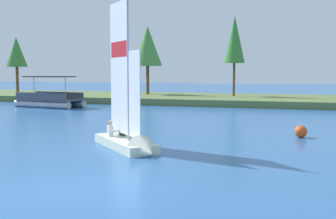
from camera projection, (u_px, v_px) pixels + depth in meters
ground_plane at (70, 190)px, 10.59m from camera, size 200.00×200.00×0.00m
shore_bank at (236, 100)px, 40.95m from camera, size 80.00×12.10×0.62m
shoreline_tree_left at (16, 52)px, 49.76m from camera, size 2.57×2.57×6.78m
shoreline_tree_midleft at (148, 46)px, 44.89m from camera, size 3.27×3.27×7.59m
shoreline_tree_centre at (235, 40)px, 41.40m from camera, size 2.14×2.14×8.26m
sailboat at (131, 136)px, 15.94m from camera, size 4.06×4.00×6.61m
pontoon_boat at (50, 99)px, 35.72m from camera, size 6.46×3.59×2.73m
channel_buoy at (301, 131)px, 19.05m from camera, size 0.58×0.58×0.58m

